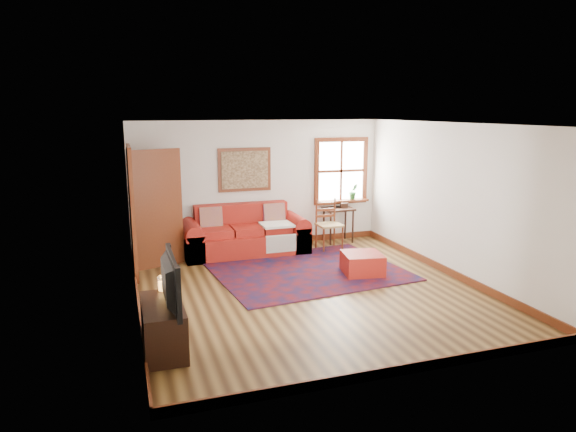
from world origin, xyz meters
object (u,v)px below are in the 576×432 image
object	(u,v)px
red_leather_sofa	(245,237)
ladder_back_chair	(328,222)
red_ottoman	(362,264)
side_table	(338,214)
media_cabinet	(163,327)

from	to	relation	value
red_leather_sofa	ladder_back_chair	bearing A→B (deg)	-7.61
red_ottoman	side_table	xyz separation A→B (m)	(0.48, 2.10, 0.41)
ladder_back_chair	media_cabinet	xyz separation A→B (m)	(-3.47, -3.44, -0.25)
red_ottoman	media_cabinet	xyz separation A→B (m)	(-3.39, -1.77, 0.10)
red_leather_sofa	ladder_back_chair	world-z (taller)	ladder_back_chair
red_leather_sofa	ladder_back_chair	xyz separation A→B (m)	(1.62, -0.22, 0.23)
red_ottoman	media_cabinet	size ratio (longest dim) A/B	0.62
media_cabinet	ladder_back_chair	bearing A→B (deg)	44.81
red_leather_sofa	side_table	xyz separation A→B (m)	(2.03, 0.20, 0.29)
red_leather_sofa	ladder_back_chair	distance (m)	1.65
red_ottoman	media_cabinet	world-z (taller)	media_cabinet
red_leather_sofa	media_cabinet	bearing A→B (deg)	-116.74
red_leather_sofa	media_cabinet	xyz separation A→B (m)	(-1.84, -3.66, -0.03)
red_leather_sofa	side_table	bearing A→B (deg)	5.76
red_leather_sofa	red_ottoman	size ratio (longest dim) A/B	3.74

